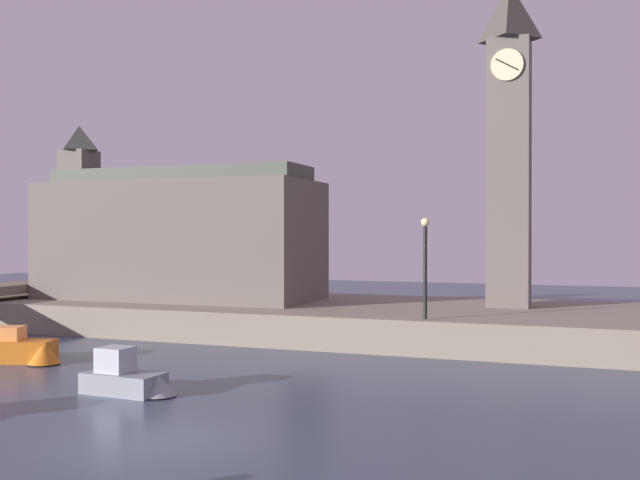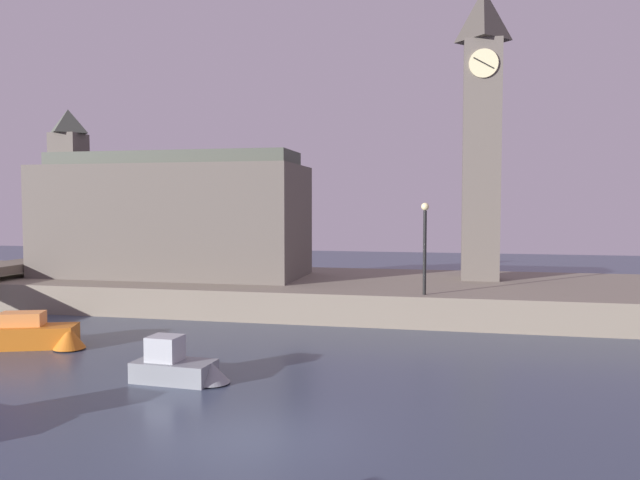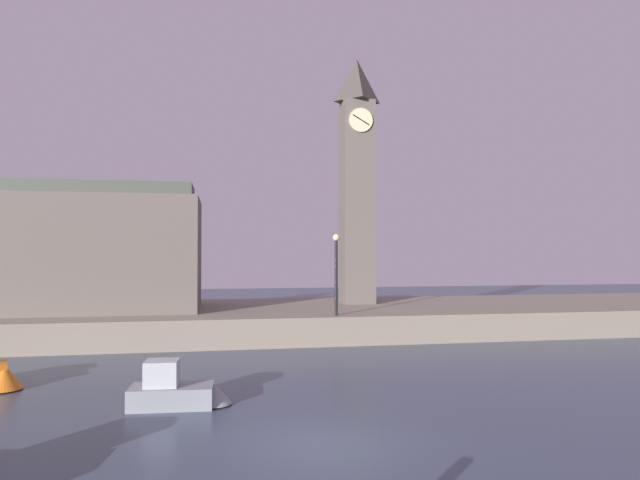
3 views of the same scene
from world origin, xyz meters
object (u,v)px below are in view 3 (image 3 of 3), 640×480
streetlamp (336,265)px  boat_cruiser_grey (180,391)px  parliament_hall (55,248)px  clock_tower (357,177)px

streetlamp → boat_cruiser_grey: bearing=-124.3°
parliament_hall → boat_cruiser_grey: parliament_hall is taller
streetlamp → boat_cruiser_grey: streetlamp is taller
clock_tower → parliament_hall: bearing=-174.4°
streetlamp → boat_cruiser_grey: 13.36m
parliament_hall → boat_cruiser_grey: size_ratio=4.80×
clock_tower → parliament_hall: (-17.92, -1.76, -4.72)m
boat_cruiser_grey → parliament_hall: bearing=117.0°
boat_cruiser_grey → streetlamp: bearing=55.7°
parliament_hall → boat_cruiser_grey: 17.96m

